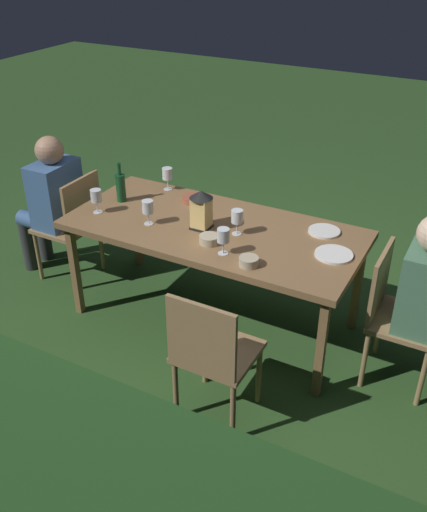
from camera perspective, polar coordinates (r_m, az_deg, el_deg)
The scene contains 18 objects.
ground_plane at distance 4.19m, azimuth -0.00°, elevation -6.22°, with size 16.00×16.00×0.00m, color #2D5123.
dining_table at distance 3.81m, azimuth -0.00°, elevation 2.24°, with size 1.96×0.90×0.75m.
chair_side_right_a at distance 3.14m, azimuth -0.15°, elevation -9.53°, with size 0.42×0.40×0.87m.
chair_head_far at distance 4.55m, azimuth -13.79°, elevation 3.27°, with size 0.40×0.42×0.87m.
person_in_blue at distance 4.61m, azimuth -15.88°, elevation 5.44°, with size 0.48×0.38×1.15m.
chair_head_near at distance 3.60m, azimuth 17.60°, elevation -5.27°, with size 0.40×0.42×0.87m.
lantern_centerpiece at distance 3.70m, azimuth -1.22°, elevation 4.83°, with size 0.15×0.15×0.27m.
green_bottle_on_table at distance 4.15m, azimuth -9.21°, elevation 6.80°, with size 0.07×0.07×0.29m.
wine_glass_a at distance 4.00m, azimuth -11.59°, elevation 5.78°, with size 0.08×0.08×0.17m.
wine_glass_b at distance 4.29m, azimuth -4.60°, elevation 8.06°, with size 0.08×0.08×0.17m.
wine_glass_c at distance 3.64m, azimuth 2.36°, elevation 3.83°, with size 0.08×0.08×0.17m.
wine_glass_d at distance 3.79m, azimuth -6.55°, elevation 4.77°, with size 0.08×0.08×0.17m.
wine_glass_e at distance 3.42m, azimuth 0.98°, elevation 1.94°, with size 0.08×0.08×0.17m.
plate_a at distance 3.78m, azimuth 10.95°, elevation 2.43°, with size 0.21×0.21×0.01m, color white.
plate_b at distance 3.53m, azimuth 11.87°, elevation 0.15°, with size 0.23×0.23×0.01m, color white.
bowl_olives at distance 3.35m, azimuth 3.52°, elevation -0.51°, with size 0.12×0.12×0.05m.
bowl_bread at distance 3.57m, azimuth -0.43°, elevation 1.69°, with size 0.13×0.13×0.05m.
bowl_salad at distance 4.12m, azimuth -2.06°, elevation 5.73°, with size 0.15×0.15×0.04m.
Camera 1 is at (-1.58, 2.96, 2.51)m, focal length 40.25 mm.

